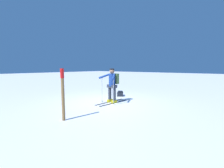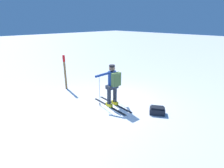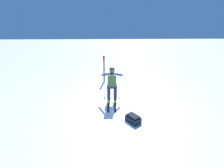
% 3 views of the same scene
% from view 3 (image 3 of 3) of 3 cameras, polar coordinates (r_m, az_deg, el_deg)
% --- Properties ---
extents(ground_plane, '(80.00, 80.00, 0.00)m').
position_cam_3_polar(ground_plane, '(7.08, 2.70, -6.33)').
color(ground_plane, white).
extents(skier, '(1.87, 0.99, 1.61)m').
position_cam_3_polar(skier, '(6.56, -0.00, 0.17)').
color(skier, black).
rests_on(skier, ground_plane).
extents(dropped_backpack, '(0.62, 0.57, 0.27)m').
position_cam_3_polar(dropped_backpack, '(5.61, 8.06, -12.94)').
color(dropped_backpack, black).
rests_on(dropped_backpack, ground_plane).
extents(trail_marker, '(0.11, 0.11, 1.64)m').
position_cam_3_polar(trail_marker, '(9.27, -3.07, 6.49)').
color(trail_marker, olive).
rests_on(trail_marker, ground_plane).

